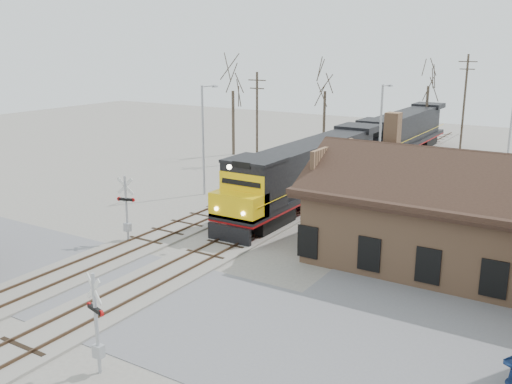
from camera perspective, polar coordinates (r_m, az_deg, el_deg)
ground at (r=28.55m, az=-12.47°, el=-9.96°), size 140.00×140.00×0.00m
road at (r=28.54m, az=-12.47°, el=-9.93°), size 60.00×9.00×0.03m
track_main at (r=39.84m, az=2.67°, el=-2.38°), size 3.40×90.00×0.24m
track_siding at (r=42.12m, az=-2.68°, el=-1.43°), size 3.40×90.00×0.24m
depot at (r=32.36m, az=18.86°, el=-2.89°), size 15.20×9.31×7.90m
locomotive_lead at (r=42.29m, az=5.09°, el=2.04°), size 3.24×21.68×4.82m
locomotive_trailing at (r=62.37m, az=14.32°, el=5.71°), size 3.24×21.68×4.56m
crossbuck_near at (r=21.79m, az=-15.65°, el=-12.87°), size 1.10×0.37×3.92m
crossbuck_far at (r=35.17m, az=-12.81°, el=-1.90°), size 1.15×0.41×4.11m
streetlight_a at (r=45.03m, az=-5.21°, el=5.79°), size 0.25×2.04×8.61m
streetlight_b at (r=44.99m, az=12.37°, el=5.59°), size 0.25×2.04×8.74m
streetlight_c at (r=55.92m, az=24.22°, el=6.59°), size 0.25×2.04×9.17m
utility_pole_a at (r=57.55m, az=0.10°, el=7.65°), size 2.00×0.24×9.01m
utility_pole_b at (r=67.47m, az=20.11°, el=8.51°), size 2.00×0.24×10.62m
tree_a at (r=61.28m, az=-2.33°, el=11.12°), size 4.57×4.57×11.19m
tree_b at (r=64.18m, az=6.94°, el=10.95°), size 4.42×4.42×10.82m
tree_c at (r=69.40m, az=16.92°, el=11.05°), size 4.66×4.66×11.41m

